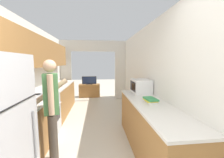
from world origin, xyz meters
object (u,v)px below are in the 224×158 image
microwave (141,86)px  knife (48,90)px  tv_cabinet (90,90)px  television (89,81)px  range_oven (41,116)px  person (52,109)px  book_stack (150,100)px

microwave → knife: microwave is taller
tv_cabinet → television: size_ratio=1.45×
range_oven → tv_cabinet: range_oven is taller
range_oven → person: bearing=-59.0°
range_oven → television: bearing=76.1°
book_stack → television: book_stack is taller
knife → book_stack: bearing=11.8°
range_oven → tv_cabinet: (0.84, 3.42, -0.16)m
microwave → tv_cabinet: (-1.37, 3.34, -0.76)m
book_stack → knife: (-2.16, 1.31, -0.03)m
book_stack → tv_cabinet: book_stack is taller
television → knife: television is taller
knife → range_oven: bearing=-43.3°
microwave → television: microwave is taller
range_oven → knife: 0.75m
tv_cabinet → television: television is taller
book_stack → tv_cabinet: size_ratio=0.33×
microwave → tv_cabinet: bearing=112.2°
microwave → book_stack: (-0.09, -0.79, -0.11)m
microwave → book_stack: bearing=-96.2°
television → person: bearing=-94.6°
television → knife: (-0.88, -2.78, 0.14)m
tv_cabinet → knife: 3.02m
book_stack → television: (-1.28, 4.09, -0.17)m
person → television: (0.34, 4.21, -0.11)m
book_stack → person: bearing=-175.8°
person → knife: (-0.54, 1.42, 0.03)m
book_stack → television: size_ratio=0.47×
person → knife: size_ratio=5.79×
range_oven → book_stack: size_ratio=3.37×
tv_cabinet → person: bearing=-94.6°
book_stack → tv_cabinet: bearing=107.2°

